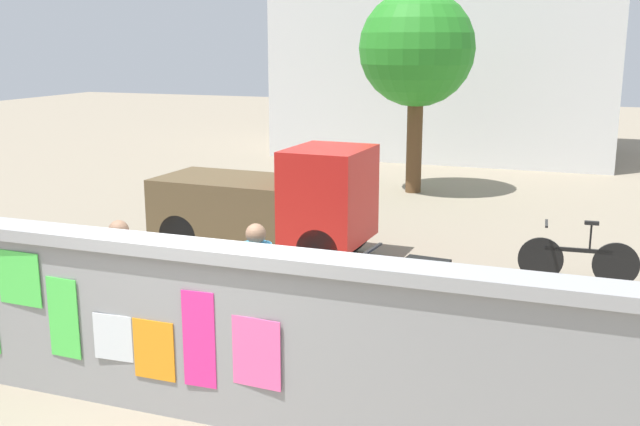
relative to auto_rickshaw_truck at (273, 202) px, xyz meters
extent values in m
plane|color=gray|center=(1.56, 2.67, -0.90)|extent=(60.00, 60.00, 0.00)
cube|color=gray|center=(1.56, -5.33, -0.11)|extent=(8.18, 0.30, 1.59)
cube|color=#999999|center=(1.56, -5.33, 0.75)|extent=(8.38, 0.42, 0.12)
cube|color=#4CD84C|center=(-0.32, -5.49, 0.31)|extent=(0.53, 0.03, 0.56)
cube|color=#4CD84C|center=(0.18, -5.49, -0.04)|extent=(0.36, 0.03, 0.82)
cube|color=silver|center=(0.75, -5.49, -0.17)|extent=(0.42, 0.03, 0.46)
cube|color=orange|center=(1.20, -5.49, -0.23)|extent=(0.44, 0.01, 0.59)
cube|color=#F42D8C|center=(1.69, -5.49, -0.05)|extent=(0.33, 0.02, 0.92)
cube|color=#F9599E|center=(2.26, -5.49, -0.10)|extent=(0.48, 0.04, 0.65)
cylinder|color=black|center=(1.11, 0.61, -0.55)|extent=(0.71, 0.22, 0.70)
cylinder|color=black|center=(1.07, -0.69, -0.55)|extent=(0.71, 0.22, 0.70)
cylinder|color=black|center=(-1.38, 0.70, -0.55)|extent=(0.71, 0.22, 0.70)
cylinder|color=black|center=(-1.43, -0.60, -0.55)|extent=(0.71, 0.22, 0.70)
cube|color=red|center=(0.99, -0.03, 0.20)|extent=(1.25, 1.54, 1.50)
cube|color=brown|center=(-0.81, 0.03, -0.10)|extent=(2.45, 1.58, 0.90)
cylinder|color=black|center=(2.21, -2.00, -0.60)|extent=(0.61, 0.16, 0.60)
cylinder|color=black|center=(3.51, -2.13, -0.60)|extent=(0.61, 0.18, 0.60)
cube|color=#1933A5|center=(2.86, -2.07, -0.32)|extent=(1.02, 0.34, 0.32)
cube|color=black|center=(3.06, -2.09, -0.14)|extent=(0.58, 0.28, 0.10)
cube|color=#262626|center=(2.31, -2.01, -0.05)|extent=(0.10, 0.56, 0.03)
cylinder|color=black|center=(4.80, -3.68, -0.57)|extent=(0.66, 0.06, 0.66)
cylinder|color=black|center=(3.75, -3.72, -0.57)|extent=(0.66, 0.06, 0.66)
cube|color=#1933A5|center=(4.27, -3.70, -0.39)|extent=(0.95, 0.07, 0.06)
cylinder|color=#1933A5|center=(4.12, -3.71, -0.17)|extent=(0.03, 0.03, 0.40)
cube|color=black|center=(4.12, -3.71, 0.03)|extent=(0.20, 0.09, 0.05)
cube|color=black|center=(4.75, -3.68, -0.02)|extent=(0.06, 0.44, 0.03)
cylinder|color=black|center=(4.30, 0.09, -0.57)|extent=(0.66, 0.09, 0.66)
cylinder|color=black|center=(5.35, 0.16, -0.57)|extent=(0.66, 0.09, 0.66)
cube|color=black|center=(4.82, 0.12, -0.39)|extent=(0.95, 0.11, 0.06)
cylinder|color=black|center=(4.97, 0.14, -0.17)|extent=(0.03, 0.03, 0.40)
cube|color=black|center=(4.97, 0.14, 0.03)|extent=(0.21, 0.09, 0.05)
cube|color=black|center=(4.35, 0.09, -0.02)|extent=(0.07, 0.44, 0.03)
cylinder|color=yellow|center=(1.67, -4.05, -0.50)|extent=(0.12, 0.12, 0.80)
cylinder|color=yellow|center=(1.60, -4.22, -0.50)|extent=(0.12, 0.12, 0.80)
cylinder|color=#338CBF|center=(1.63, -4.13, 0.20)|extent=(0.44, 0.44, 0.60)
sphere|color=#8C664C|center=(1.63, -4.13, 0.61)|extent=(0.22, 0.22, 0.22)
cylinder|color=purple|center=(0.27, -4.53, -0.50)|extent=(0.12, 0.12, 0.80)
cylinder|color=purple|center=(0.09, -4.49, -0.50)|extent=(0.12, 0.12, 0.80)
cylinder|color=purple|center=(0.18, -4.51, 0.20)|extent=(0.41, 0.41, 0.60)
sphere|color=#8C664C|center=(0.18, -4.51, 0.61)|extent=(0.22, 0.22, 0.22)
cylinder|color=brown|center=(0.96, 6.00, 0.30)|extent=(0.36, 0.36, 2.40)
sphere|color=#278423|center=(0.96, 6.00, 2.43)|extent=(2.65, 2.65, 2.65)
cube|color=silver|center=(0.45, 12.76, 3.38)|extent=(10.02, 5.50, 8.55)
camera|label=1|loc=(4.94, -11.09, 2.61)|focal=42.07mm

